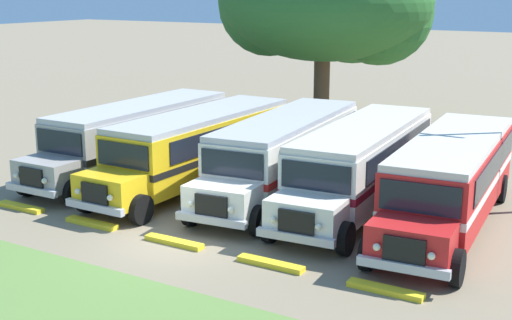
{
  "coord_description": "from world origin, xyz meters",
  "views": [
    {
      "loc": [
        12.37,
        -15.97,
        7.54
      ],
      "look_at": [
        0.0,
        4.66,
        1.6
      ],
      "focal_mm": 49.33,
      "sensor_mm": 36.0,
      "label": 1
    }
  ],
  "objects": [
    {
      "name": "parked_bus_slot_4",
      "position": [
        6.54,
        5.98,
        1.58
      ],
      "size": [
        3.43,
        10.95,
        2.82
      ],
      "rotation": [
        0.0,
        0.0,
        -1.49
      ],
      "color": "red",
      "rests_on": "ground_plane"
    },
    {
      "name": "ground_plane",
      "position": [
        0.0,
        0.0,
        0.0
      ],
      "size": [
        220.0,
        220.0,
        0.0
      ],
      "primitive_type": "plane",
      "color": "#84755B"
    },
    {
      "name": "curb_wheelstop_3",
      "position": [
        3.35,
        -0.14,
        0.07
      ],
      "size": [
        2.0,
        0.36,
        0.15
      ],
      "primitive_type": "cube",
      "color": "yellow",
      "rests_on": "ground_plane"
    },
    {
      "name": "broad_shade_tree",
      "position": [
        -4.2,
        19.33,
        6.57
      ],
      "size": [
        11.7,
        12.02,
        9.94
      ],
      "color": "brown",
      "rests_on": "ground_plane"
    },
    {
      "name": "curb_wheelstop_4",
      "position": [
        6.7,
        -0.14,
        0.07
      ],
      "size": [
        2.0,
        0.36,
        0.15
      ],
      "primitive_type": "cube",
      "color": "yellow",
      "rests_on": "ground_plane"
    },
    {
      "name": "parked_bus_slot_0",
      "position": [
        -6.59,
        6.03,
        1.58
      ],
      "size": [
        2.74,
        10.85,
        2.82
      ],
      "rotation": [
        0.0,
        0.0,
        -1.56
      ],
      "color": "#9E9993",
      "rests_on": "ground_plane"
    },
    {
      "name": "parked_bus_slot_2",
      "position": [
        0.13,
        6.53,
        1.58
      ],
      "size": [
        3.63,
        10.98,
        2.82
      ],
      "rotation": [
        0.0,
        0.0,
        -1.47
      ],
      "color": "silver",
      "rests_on": "ground_plane"
    },
    {
      "name": "curb_wheelstop_1",
      "position": [
        -3.35,
        -0.14,
        0.07
      ],
      "size": [
        2.0,
        0.36,
        0.15
      ],
      "primitive_type": "cube",
      "color": "yellow",
      "rests_on": "ground_plane"
    },
    {
      "name": "parked_bus_slot_3",
      "position": [
        3.22,
        6.51,
        1.58
      ],
      "size": [
        3.35,
        10.94,
        2.82
      ],
      "rotation": [
        0.0,
        0.0,
        -1.5
      ],
      "color": "silver",
      "rests_on": "ground_plane"
    },
    {
      "name": "parked_bus_slot_1",
      "position": [
        -3.21,
        5.69,
        1.58
      ],
      "size": [
        2.73,
        10.85,
        2.82
      ],
      "rotation": [
        0.0,
        0.0,
        -1.58
      ],
      "color": "yellow",
      "rests_on": "ground_plane"
    },
    {
      "name": "curb_wheelstop_0",
      "position": [
        -6.7,
        -0.14,
        0.07
      ],
      "size": [
        2.0,
        0.36,
        0.15
      ],
      "primitive_type": "cube",
      "color": "yellow",
      "rests_on": "ground_plane"
    },
    {
      "name": "curb_wheelstop_2",
      "position": [
        0.0,
        -0.14,
        0.07
      ],
      "size": [
        2.0,
        0.36,
        0.15
      ],
      "primitive_type": "cube",
      "color": "yellow",
      "rests_on": "ground_plane"
    }
  ]
}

